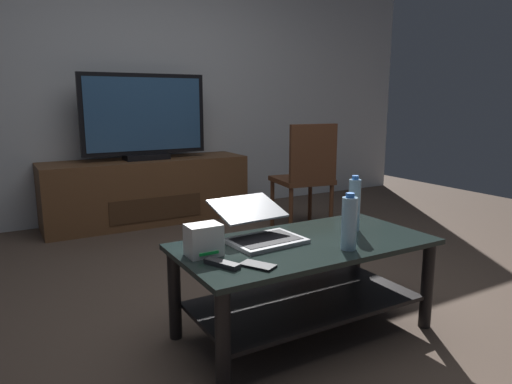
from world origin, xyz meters
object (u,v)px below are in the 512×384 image
Objects in this scene: water_bottle_near at (354,204)px; cell_phone at (258,265)px; router_box at (204,240)px; water_bottle_far at (349,223)px; media_cabinet at (147,191)px; coffee_table at (304,270)px; dining_chair at (306,173)px; tv_remote at (222,264)px; television at (145,119)px; laptop at (258,227)px.

cell_phone is (-0.69, -0.21, -0.13)m from water_bottle_near.
cell_phone is (0.13, -0.23, -0.06)m from router_box.
water_bottle_far is 0.48m from cell_phone.
media_cabinet is 13.07× the size of cell_phone.
water_bottle_near reaches higher than cell_phone.
dining_chair is at bearing 53.77° from coffee_table.
cell_phone is at bearing -162.80° from water_bottle_near.
tv_remote is (-0.48, -0.10, 0.15)m from coffee_table.
dining_chair is at bearing 41.75° from router_box.
water_bottle_far is at bearing -61.26° from coffee_table.
television is 2.65m from cell_phone.
water_bottle_far is 1.83× the size of cell_phone.
coffee_table is 1.31× the size of dining_chair.
media_cabinet is 12.47× the size of router_box.
water_bottle_far is (0.12, -2.60, -0.37)m from television.
media_cabinet is 1.64× the size of television.
television is at bearing 90.46° from coffee_table.
tv_remote is (-0.58, 0.09, -0.11)m from water_bottle_far.
router_box is at bearing 178.51° from water_bottle_near.
tv_remote is at bearing 118.52° from cell_phone.
coffee_table is 8.27× the size of router_box.
laptop is at bearing -93.82° from television.
laptop is (-0.15, -2.29, 0.23)m from media_cabinet.
router_box is at bearing -165.53° from laptop.
water_bottle_near is at bearing -81.65° from media_cabinet.
water_bottle_near is 0.32m from water_bottle_far.
tv_remote is at bearing -142.20° from laptop.
water_bottle_near is 1.77× the size of tv_remote.
laptop reaches higher than tv_remote.
television is 2.42m from water_bottle_near.
laptop reaches higher than cell_phone.
media_cabinet is at bearing 53.42° from cell_phone.
dining_chair reaches higher than router_box.
cell_phone is (-0.34, -2.61, 0.17)m from media_cabinet.
dining_chair is 5.77× the size of tv_remote.
tv_remote is (-0.31, -0.24, -0.05)m from laptop.
dining_chair is 6.59× the size of cell_phone.
media_cabinet reaches higher than coffee_table.
coffee_table is 2.49m from television.
cell_phone is at bearing -97.41° from media_cabinet.
dining_chair is at bearing -42.86° from media_cabinet.
dining_chair reaches higher than water_bottle_near.
water_bottle_far is (-0.23, -0.22, -0.01)m from water_bottle_near.
dining_chair is 2.17m from tv_remote.
television is 7.96× the size of cell_phone.
tv_remote reaches higher than cell_phone.
router_box is (-1.54, -1.38, 0.02)m from dining_chair.
dining_chair reaches higher than laptop.
media_cabinet is 4.35× the size of laptop.
router_box is 0.52× the size of water_bottle_near.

